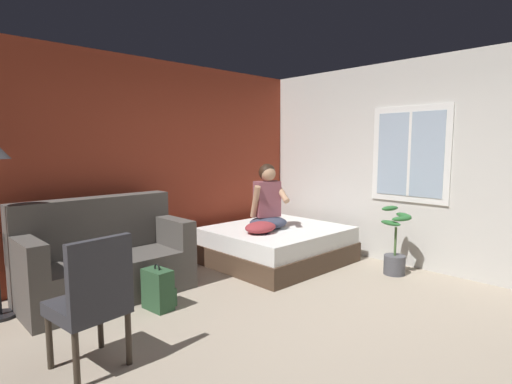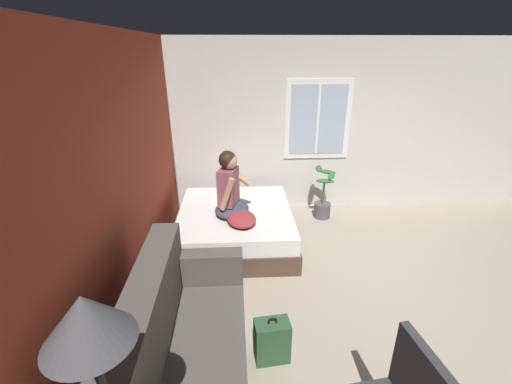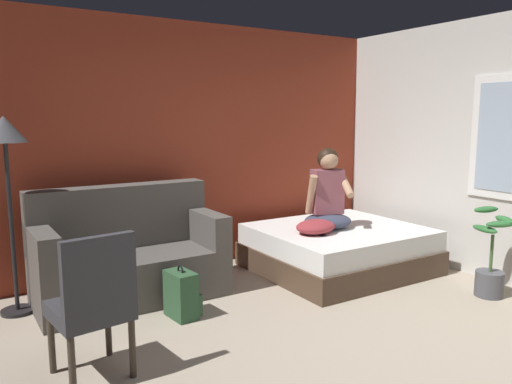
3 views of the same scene
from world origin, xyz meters
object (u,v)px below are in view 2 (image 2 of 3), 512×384
at_px(couch, 184,348).
at_px(potted_plant, 323,200).
at_px(person_seated, 230,190).
at_px(throw_pillow, 241,219).
at_px(cell_phone, 248,223).
at_px(bed, 236,226).
at_px(floor_lamp, 93,351).
at_px(backpack, 272,341).

relative_size(couch, potted_plant, 2.01).
relative_size(person_seated, potted_plant, 1.03).
bearing_deg(throw_pillow, potted_plant, -51.27).
bearing_deg(cell_phone, bed, 15.84).
relative_size(floor_lamp, potted_plant, 2.00).
bearing_deg(bed, floor_lamp, 170.42).
height_order(couch, person_seated, person_seated).
bearing_deg(potted_plant, floor_lamp, 153.39).
bearing_deg(person_seated, throw_pillow, -152.71).
bearing_deg(throw_pillow, couch, 165.49).
bearing_deg(backpack, potted_plant, -22.05).
bearing_deg(couch, bed, -10.13).
distance_m(person_seated, floor_lamp, 3.16).
bearing_deg(bed, couch, 169.87).
height_order(couch, backpack, couch).
height_order(bed, throw_pillow, throw_pillow).
bearing_deg(cell_phone, floor_lamp, 160.59).
height_order(backpack, potted_plant, potted_plant).
bearing_deg(backpack, couch, 107.71).
xyz_separation_m(backpack, potted_plant, (2.67, -1.08, 0.11)).
distance_m(backpack, throw_pillow, 1.68).
bearing_deg(potted_plant, couch, 148.30).
xyz_separation_m(person_seated, cell_phone, (-0.28, -0.22, -0.35)).
xyz_separation_m(bed, floor_lamp, (-3.19, 0.54, 1.19)).
bearing_deg(person_seated, couch, 170.87).
bearing_deg(backpack, cell_phone, 5.43).
height_order(person_seated, potted_plant, person_seated).
height_order(cell_phone, potted_plant, potted_plant).
bearing_deg(cell_phone, throw_pillow, 76.07).
xyz_separation_m(bed, potted_plant, (0.66, -1.39, 0.07)).
height_order(bed, couch, couch).
relative_size(bed, floor_lamp, 1.02).
height_order(bed, backpack, bed).
xyz_separation_m(throw_pillow, cell_phone, (-0.01, -0.08, -0.07)).
height_order(throw_pillow, potted_plant, potted_plant).
bearing_deg(bed, backpack, -171.26).
height_order(bed, cell_phone, cell_phone).
bearing_deg(backpack, bed, 8.74).
relative_size(couch, floor_lamp, 1.00).
xyz_separation_m(person_seated, backpack, (-1.89, -0.37, -0.64)).
height_order(couch, cell_phone, couch).
distance_m(bed, throw_pillow, 0.51).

